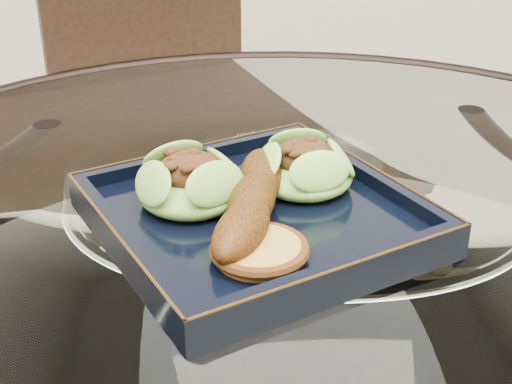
{
  "coord_description": "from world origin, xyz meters",
  "views": [
    {
      "loc": [
        -0.1,
        -0.59,
        1.1
      ],
      "look_at": [
        -0.04,
        -0.02,
        0.8
      ],
      "focal_mm": 50.0,
      "sensor_mm": 36.0,
      "label": 1
    }
  ],
  "objects": [
    {
      "name": "lettuce_wrap_right",
      "position": [
        0.01,
        0.03,
        0.8
      ],
      "size": [
        0.12,
        0.12,
        0.03
      ],
      "primitive_type": "ellipsoid",
      "rotation": [
        0.0,
        0.0,
        -0.29
      ],
      "color": "#66AC32",
      "rests_on": "navy_plate"
    },
    {
      "name": "roasted_plantain",
      "position": [
        -0.04,
        -0.03,
        0.8
      ],
      "size": [
        0.09,
        0.2,
        0.04
      ],
      "primitive_type": "ellipsoid",
      "rotation": [
        0.0,
        0.0,
        1.31
      ],
      "color": "#63320A",
      "rests_on": "navy_plate"
    },
    {
      "name": "dining_table",
      "position": [
        -0.0,
        -0.0,
        0.6
      ],
      "size": [
        1.13,
        1.13,
        0.77
      ],
      "color": "white",
      "rests_on": "ground"
    },
    {
      "name": "navy_plate",
      "position": [
        -0.04,
        -0.02,
        0.77
      ],
      "size": [
        0.36,
        0.36,
        0.02
      ],
      "primitive_type": "cube",
      "rotation": [
        0.0,
        0.0,
        0.43
      ],
      "color": "black",
      "rests_on": "dining_table"
    },
    {
      "name": "lettuce_wrap_left",
      "position": [
        -0.1,
        0.0,
        0.8
      ],
      "size": [
        0.11,
        0.11,
        0.04
      ],
      "primitive_type": "ellipsoid",
      "rotation": [
        0.0,
        0.0,
        0.09
      ],
      "color": "#5D902A",
      "rests_on": "navy_plate"
    },
    {
      "name": "dining_chair",
      "position": [
        -0.13,
        0.56,
        0.48
      ],
      "size": [
        0.48,
        0.48,
        0.86
      ],
      "rotation": [
        0.0,
        0.0,
        0.35
      ],
      "color": "black",
      "rests_on": "ground"
    },
    {
      "name": "crumb_patty",
      "position": [
        -0.04,
        -0.1,
        0.79
      ],
      "size": [
        0.09,
        0.09,
        0.01
      ],
      "primitive_type": "cylinder",
      "rotation": [
        0.0,
        0.0,
        -0.29
      ],
      "color": "gold",
      "rests_on": "navy_plate"
    }
  ]
}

